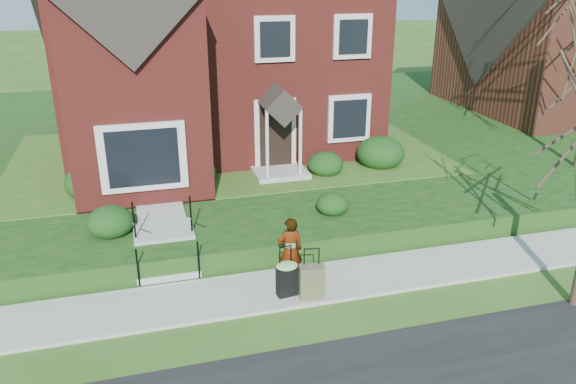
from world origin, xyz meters
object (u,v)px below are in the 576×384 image
object	(u,v)px
woman	(290,250)
suitcase_black	(287,277)
suitcase_olive	(312,282)
front_steps	(166,246)

from	to	relation	value
woman	suitcase_black	size ratio (longest dim) A/B	1.35
suitcase_black	suitcase_olive	bearing A→B (deg)	-33.76
suitcase_black	woman	bearing A→B (deg)	59.98
woman	suitcase_black	world-z (taller)	woman
front_steps	woman	xyz separation A→B (m)	(2.56, -1.65, 0.37)
front_steps	suitcase_olive	xyz separation A→B (m)	(2.82, -2.41, -0.02)
front_steps	suitcase_black	xyz separation A→B (m)	(2.35, -2.18, 0.04)
front_steps	suitcase_olive	size ratio (longest dim) A/B	1.81
front_steps	suitcase_black	size ratio (longest dim) A/B	1.80
front_steps	woman	size ratio (longest dim) A/B	1.33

